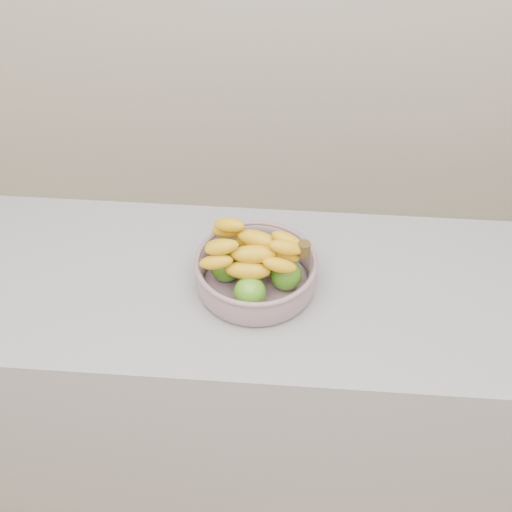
# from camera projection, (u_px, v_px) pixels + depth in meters

# --- Properties ---
(room_shell) EXTENTS (4.05, 4.05, 2.73)m
(room_shell) POSITION_uv_depth(u_px,v_px,m) (172.00, 250.00, 0.67)
(room_shell) COLOR beige
(room_shell) RESTS_ON ground
(counter) EXTENTS (2.00, 0.60, 0.90)m
(counter) POSITION_uv_depth(u_px,v_px,m) (250.00, 393.00, 2.08)
(counter) COLOR gray
(counter) RESTS_ON ground
(fruit_bowl) EXTENTS (0.30, 0.30, 0.16)m
(fruit_bowl) POSITION_uv_depth(u_px,v_px,m) (256.00, 270.00, 1.74)
(fruit_bowl) COLOR #909CAD
(fruit_bowl) RESTS_ON counter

